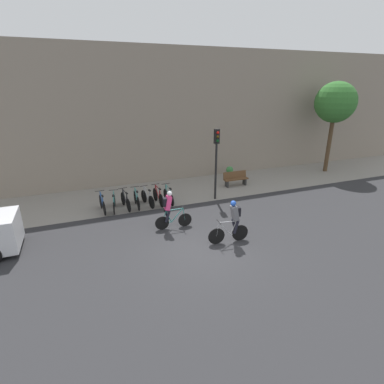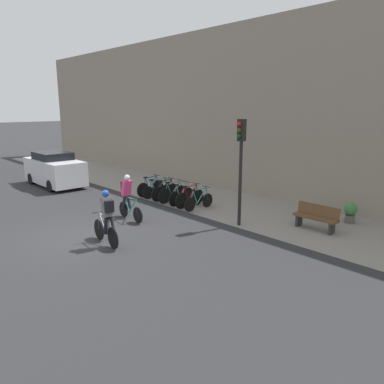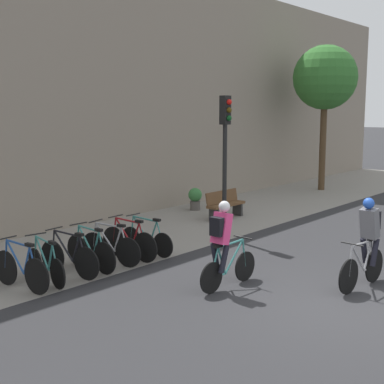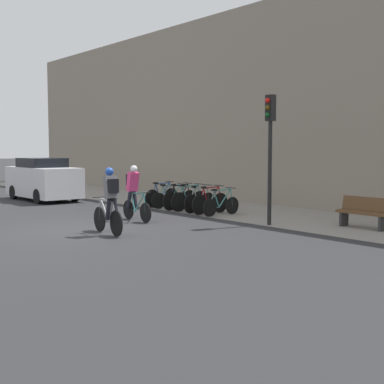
% 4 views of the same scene
% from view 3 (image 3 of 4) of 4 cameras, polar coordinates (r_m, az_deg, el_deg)
% --- Properties ---
extents(ground, '(200.00, 200.00, 0.00)m').
position_cam_3_polar(ground, '(10.19, 16.03, -11.47)').
color(ground, '#2B2B2D').
extents(kerb_strip, '(44.00, 4.50, 0.01)m').
position_cam_3_polar(kerb_strip, '(14.20, -9.69, -5.50)').
color(kerb_strip, gray).
rests_on(kerb_strip, ground).
extents(building_facade, '(44.00, 0.60, 8.18)m').
position_cam_3_polar(building_facade, '(15.83, -16.11, 10.65)').
color(building_facade, gray).
rests_on(building_facade, ground).
extents(cyclist_pink, '(1.66, 0.46, 1.75)m').
position_cam_3_polar(cyclist_pink, '(10.36, 3.35, -5.35)').
color(cyclist_pink, black).
rests_on(cyclist_pink, ground).
extents(cyclist_grey, '(1.70, 0.47, 1.78)m').
position_cam_3_polar(cyclist_grey, '(11.08, 18.19, -4.85)').
color(cyclist_grey, black).
rests_on(cyclist_grey, ground).
extents(parked_bike_0, '(0.46, 1.67, 0.99)m').
position_cam_3_polar(parked_bike_0, '(10.97, -17.80, -7.84)').
color(parked_bike_0, black).
rests_on(parked_bike_0, ground).
extents(parked_bike_1, '(0.46, 1.63, 0.94)m').
position_cam_3_polar(parked_bike_1, '(11.27, -15.31, -7.45)').
color(parked_bike_1, black).
rests_on(parked_bike_1, ground).
extents(parked_bike_2, '(0.46, 1.71, 0.98)m').
position_cam_3_polar(parked_bike_2, '(11.58, -12.97, -6.78)').
color(parked_bike_2, black).
rests_on(parked_bike_2, ground).
extents(parked_bike_3, '(0.46, 1.68, 0.99)m').
position_cam_3_polar(parked_bike_3, '(11.92, -10.76, -6.26)').
color(parked_bike_3, black).
rests_on(parked_bike_3, ground).
extents(parked_bike_4, '(0.47, 1.65, 0.97)m').
position_cam_3_polar(parked_bike_4, '(12.27, -8.67, -5.81)').
color(parked_bike_4, black).
rests_on(parked_bike_4, ground).
extents(parked_bike_5, '(0.46, 1.72, 0.99)m').
position_cam_3_polar(parked_bike_5, '(12.64, -6.71, -5.30)').
color(parked_bike_5, black).
rests_on(parked_bike_5, ground).
extents(parked_bike_6, '(0.46, 1.66, 0.94)m').
position_cam_3_polar(parked_bike_6, '(13.03, -4.85, -5.00)').
color(parked_bike_6, black).
rests_on(parked_bike_6, ground).
extents(traffic_light_pole, '(0.26, 0.30, 3.84)m').
position_cam_3_polar(traffic_light_pole, '(14.34, 3.57, 5.46)').
color(traffic_light_pole, black).
rests_on(traffic_light_pole, ground).
extents(bench, '(1.58, 0.44, 0.89)m').
position_cam_3_polar(bench, '(17.28, 3.53, -1.28)').
color(bench, brown).
rests_on(bench, ground).
extents(street_tree_0, '(2.74, 2.74, 6.22)m').
position_cam_3_polar(street_tree_0, '(23.97, 14.02, 11.68)').
color(street_tree_0, '#4C3823').
rests_on(street_tree_0, ground).
extents(potted_plant, '(0.48, 0.48, 0.78)m').
position_cam_3_polar(potted_plant, '(18.66, 0.33, -0.61)').
color(potted_plant, '#56514C').
rests_on(potted_plant, ground).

